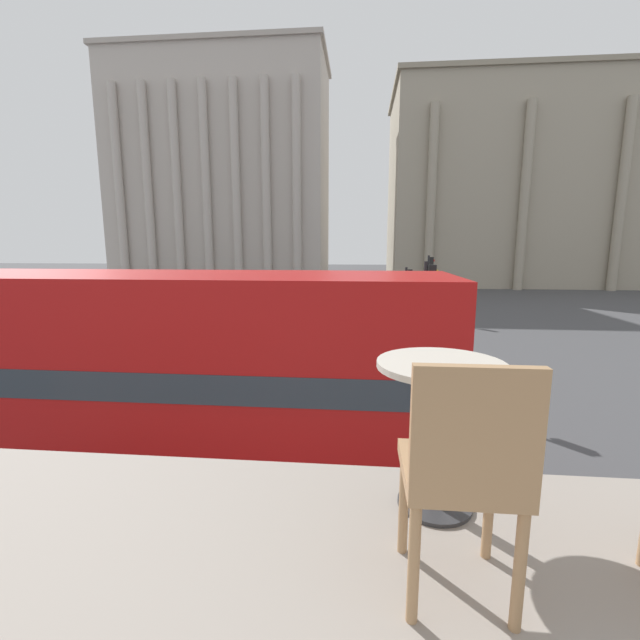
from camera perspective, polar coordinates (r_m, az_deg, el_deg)
The scene contains 12 objects.
double_decker_bus at distance 8.05m, azimuth -20.86°, elevation -6.91°, with size 10.02×2.68×4.05m.
cafe_dining_table at distance 2.13m, azimuth 15.65°, elevation -10.50°, with size 0.60×0.60×0.73m.
cafe_chair_0 at distance 1.62m, azimuth 18.65°, elevation -18.25°, with size 0.40×0.40×0.91m.
plaza_building_left at distance 54.62m, azimuth -12.74°, elevation 18.33°, with size 24.72×12.59×25.45m.
plaza_building_right at distance 57.88m, azimuth 27.33°, elevation 15.33°, with size 34.71×16.47×22.06m.
traffic_light_near at distance 12.94m, azimuth 14.06°, elevation 1.30°, with size 0.42×0.24×4.06m.
traffic_light_mid at distance 21.10m, azimuth 11.55°, elevation 3.67°, with size 0.42×0.24×3.48m.
traffic_light_far at distance 26.60m, azimuth 14.34°, elevation 5.41°, with size 0.42×0.24×3.92m.
pedestrian_white at distance 31.47m, azimuth -1.98°, elevation 3.49°, with size 0.32×0.32×1.71m.
pedestrian_olive at distance 24.87m, azimuth -2.53°, elevation 1.60°, with size 0.32×0.32×1.60m.
pedestrian_yellow at distance 30.94m, azimuth -4.56°, elevation 3.20°, with size 0.32×0.32×1.59m.
pedestrian_black at distance 21.42m, azimuth -21.79°, elevation -0.30°, with size 0.32×0.32×1.69m.
Camera 1 is at (1.09, -2.32, 4.52)m, focal length 24.00 mm.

